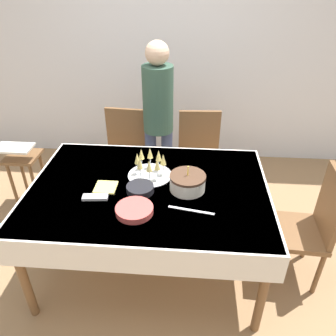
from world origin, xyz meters
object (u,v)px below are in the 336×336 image
(dining_chair_right_end, at_px, (309,224))
(person_standing, at_px, (158,112))
(birthday_cake, at_px, (188,182))
(gift_bag, at_px, (2,240))
(plate_stack_main, at_px, (134,210))
(dining_chair_far_left, at_px, (125,153))
(dining_chair_far_right, at_px, (199,156))
(champagne_tray, at_px, (150,165))
(plate_stack_dessert, at_px, (140,189))
(high_chair, at_px, (23,164))

(dining_chair_right_end, distance_m, person_standing, 1.59)
(birthday_cake, distance_m, person_standing, 1.01)
(gift_bag, bearing_deg, birthday_cake, -1.71)
(birthday_cake, bearing_deg, plate_stack_main, -139.34)
(dining_chair_far_left, distance_m, birthday_cake, 1.17)
(dining_chair_far_right, distance_m, champagne_tray, 0.92)
(birthday_cake, bearing_deg, dining_chair_right_end, 0.30)
(plate_stack_main, xyz_separation_m, plate_stack_dessert, (0.00, 0.23, 0.00))
(person_standing, height_order, gift_bag, person_standing)
(birthday_cake, bearing_deg, gift_bag, 178.29)
(person_standing, bearing_deg, high_chair, -168.85)
(dining_chair_right_end, bearing_deg, high_chair, 164.35)
(champagne_tray, bearing_deg, plate_stack_dessert, -100.78)
(dining_chair_far_right, distance_m, plate_stack_dessert, 1.11)
(dining_chair_right_end, xyz_separation_m, high_chair, (-2.48, 0.70, -0.03))
(high_chair, distance_m, gift_bag, 0.75)
(dining_chair_far_right, distance_m, gift_bag, 1.91)
(dining_chair_far_left, bearing_deg, person_standing, 4.54)
(plate_stack_main, bearing_deg, dining_chair_right_end, 13.18)
(person_standing, height_order, high_chair, person_standing)
(dining_chair_far_right, relative_size, person_standing, 0.59)
(dining_chair_far_right, distance_m, high_chair, 1.70)
(plate_stack_dessert, bearing_deg, birthday_cake, 9.71)
(plate_stack_dessert, distance_m, high_chair, 1.51)
(dining_chair_far_left, height_order, champagne_tray, champagne_tray)
(birthday_cake, relative_size, person_standing, 0.16)
(person_standing, bearing_deg, dining_chair_far_left, -175.46)
(dining_chair_far_left, height_order, person_standing, person_standing)
(dining_chair_far_right, height_order, high_chair, dining_chair_far_right)
(high_chair, bearing_deg, plate_stack_main, -37.83)
(birthday_cake, xyz_separation_m, plate_stack_dessert, (-0.32, -0.06, -0.03))
(dining_chair_right_end, height_order, birthday_cake, birthday_cake)
(birthday_cake, height_order, plate_stack_dessert, birthday_cake)
(dining_chair_right_end, bearing_deg, person_standing, 141.51)
(champagne_tray, height_order, high_chair, champagne_tray)
(birthday_cake, bearing_deg, champagne_tray, 150.53)
(plate_stack_main, distance_m, plate_stack_dessert, 0.23)
(dining_chair_right_end, xyz_separation_m, person_standing, (-1.19, 0.95, 0.44))
(birthday_cake, relative_size, gift_bag, 1.01)
(high_chair, height_order, gift_bag, high_chair)
(birthday_cake, bearing_deg, dining_chair_far_right, 84.13)
(dining_chair_right_end, bearing_deg, champagne_tray, 172.47)
(plate_stack_main, bearing_deg, plate_stack_dessert, 89.27)
(gift_bag, bearing_deg, plate_stack_main, -14.93)
(dining_chair_far_left, height_order, plate_stack_dessert, dining_chair_far_left)
(dining_chair_right_end, xyz_separation_m, plate_stack_main, (-1.22, -0.29, 0.28))
(dining_chair_right_end, distance_m, high_chair, 2.58)
(dining_chair_far_right, xyz_separation_m, plate_stack_main, (-0.42, -1.21, 0.28))
(dining_chair_far_right, height_order, plate_stack_main, dining_chair_far_right)
(birthday_cake, height_order, person_standing, person_standing)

